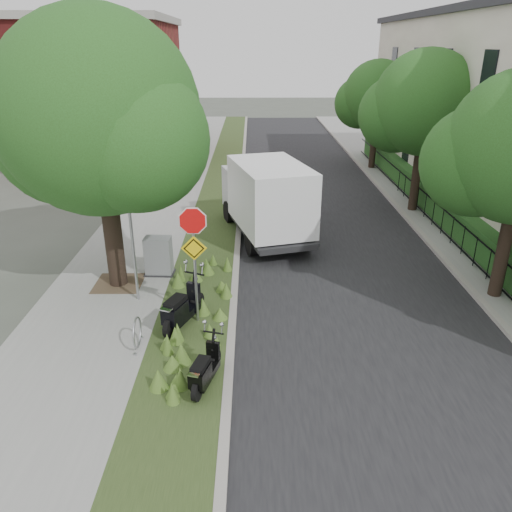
% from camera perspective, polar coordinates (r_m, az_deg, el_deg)
% --- Properties ---
extents(ground, '(120.00, 120.00, 0.00)m').
position_cam_1_polar(ground, '(12.69, -0.52, -9.17)').
color(ground, '#4C5147').
rests_on(ground, ground).
extents(sidewalk_near, '(3.50, 60.00, 0.12)m').
position_cam_1_polar(sidewalk_near, '(22.20, -11.60, 5.03)').
color(sidewalk_near, gray).
rests_on(sidewalk_near, ground).
extents(verge, '(2.00, 60.00, 0.12)m').
position_cam_1_polar(verge, '(21.84, -4.48, 5.14)').
color(verge, '#2E411C').
rests_on(verge, ground).
extents(kerb_near, '(0.20, 60.00, 0.13)m').
position_cam_1_polar(kerb_near, '(21.79, -1.84, 5.17)').
color(kerb_near, '#9E9991').
rests_on(kerb_near, ground).
extents(road, '(7.00, 60.00, 0.01)m').
position_cam_1_polar(road, '(22.01, 7.34, 5.01)').
color(road, black).
rests_on(road, ground).
extents(kerb_far, '(0.20, 60.00, 0.13)m').
position_cam_1_polar(kerb_far, '(22.73, 16.16, 5.02)').
color(kerb_far, '#9E9991').
rests_on(kerb_far, ground).
extents(footpath_far, '(3.20, 60.00, 0.12)m').
position_cam_1_polar(footpath_far, '(23.27, 20.19, 4.90)').
color(footpath_far, gray).
rests_on(footpath_far, ground).
extents(street_tree_main, '(6.21, 5.54, 7.66)m').
position_cam_1_polar(street_tree_main, '(14.33, -17.67, 14.16)').
color(street_tree_main, black).
rests_on(street_tree_main, ground).
extents(bare_post, '(0.08, 0.08, 4.00)m').
position_cam_1_polar(bare_post, '(13.75, -14.03, 2.60)').
color(bare_post, '#A5A8AD').
rests_on(bare_post, ground).
extents(bike_hoop, '(0.06, 0.78, 0.77)m').
position_cam_1_polar(bike_hoop, '(12.23, -13.44, -8.51)').
color(bike_hoop, '#A5A8AD').
rests_on(bike_hoop, ground).
extents(sign_assembly, '(0.94, 0.08, 3.22)m').
position_cam_1_polar(sign_assembly, '(12.24, -7.13, 1.60)').
color(sign_assembly, '#A5A8AD').
rests_on(sign_assembly, ground).
extents(fence_far, '(0.04, 24.00, 1.00)m').
position_cam_1_polar(fence_far, '(22.77, 18.03, 6.42)').
color(fence_far, black).
rests_on(fence_far, ground).
extents(hedge_far, '(1.00, 24.00, 1.10)m').
position_cam_1_polar(hedge_far, '(23.00, 19.69, 6.36)').
color(hedge_far, '#1A4418').
rests_on(hedge_far, footpath_far).
extents(brick_building, '(9.40, 10.40, 8.30)m').
position_cam_1_polar(brick_building, '(34.18, -17.52, 17.82)').
color(brick_building, maroon).
rests_on(brick_building, ground).
extents(far_tree_b, '(4.83, 4.31, 6.56)m').
position_cam_1_polar(far_tree_b, '(22.03, 18.53, 15.71)').
color(far_tree_b, black).
rests_on(far_tree_b, ground).
extents(far_tree_c, '(4.37, 3.89, 5.93)m').
position_cam_1_polar(far_tree_c, '(29.73, 13.59, 17.07)').
color(far_tree_c, black).
rests_on(far_tree_c, ground).
extents(scooter_near, '(0.60, 1.53, 0.74)m').
position_cam_1_polar(scooter_near, '(10.66, -6.01, -13.23)').
color(scooter_near, black).
rests_on(scooter_near, ground).
extents(scooter_far, '(0.92, 1.82, 0.91)m').
position_cam_1_polar(scooter_far, '(12.73, -8.69, -6.40)').
color(scooter_far, black).
rests_on(scooter_far, ground).
extents(box_truck, '(3.50, 5.86, 2.49)m').
position_cam_1_polar(box_truck, '(18.43, 1.16, 6.87)').
color(box_truck, '#262628').
rests_on(box_truck, ground).
extents(utility_cabinet, '(0.93, 0.65, 1.21)m').
position_cam_1_polar(utility_cabinet, '(15.74, -11.07, -0.06)').
color(utility_cabinet, '#262628').
rests_on(utility_cabinet, ground).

